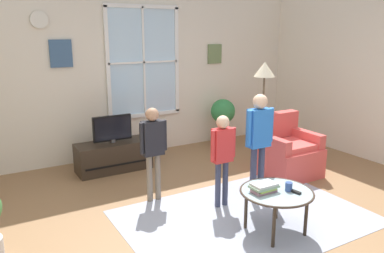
% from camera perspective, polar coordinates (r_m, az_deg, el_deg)
% --- Properties ---
extents(ground_plane, '(6.54, 6.33, 0.02)m').
position_cam_1_polar(ground_plane, '(4.45, 8.05, -13.57)').
color(ground_plane, olive).
extents(back_wall, '(5.94, 0.17, 2.92)m').
position_cam_1_polar(back_wall, '(6.51, -7.74, 8.82)').
color(back_wall, beige).
rests_on(back_wall, ground_plane).
extents(area_rug, '(2.68, 1.88, 0.01)m').
position_cam_1_polar(area_rug, '(4.49, 7.87, -13.08)').
color(area_rug, '#999EAD').
rests_on(area_rug, ground_plane).
extents(tv_stand, '(1.09, 0.45, 0.43)m').
position_cam_1_polar(tv_stand, '(5.89, -11.49, -4.31)').
color(tv_stand, '#2D2319').
rests_on(tv_stand, ground_plane).
extents(television, '(0.57, 0.08, 0.40)m').
position_cam_1_polar(television, '(5.76, -11.68, -0.27)').
color(television, '#4C4C4C').
rests_on(television, tv_stand).
extents(armchair, '(0.76, 0.74, 0.87)m').
position_cam_1_polar(armchair, '(5.73, 13.74, -3.79)').
color(armchair, '#D14C47').
rests_on(armchair, ground_plane).
extents(coffee_table, '(0.75, 0.75, 0.46)m').
position_cam_1_polar(coffee_table, '(4.07, 12.37, -9.67)').
color(coffee_table, '#99B2B7').
rests_on(coffee_table, ground_plane).
extents(book_stack, '(0.28, 0.17, 0.09)m').
position_cam_1_polar(book_stack, '(3.99, 10.58, -8.83)').
color(book_stack, '#A87689').
rests_on(book_stack, coffee_table).
extents(cup, '(0.07, 0.07, 0.09)m').
position_cam_1_polar(cup, '(4.08, 14.09, -8.60)').
color(cup, '#334C8C').
rests_on(cup, coffee_table).
extents(remote_near_books, '(0.06, 0.14, 0.02)m').
position_cam_1_polar(remote_near_books, '(4.06, 14.89, -9.25)').
color(remote_near_books, black).
rests_on(remote_near_books, coffee_table).
extents(person_blue_shirt, '(0.39, 0.18, 1.31)m').
position_cam_1_polar(person_blue_shirt, '(4.74, 9.85, -1.10)').
color(person_blue_shirt, '#333851').
rests_on(person_blue_shirt, ground_plane).
extents(person_black_shirt, '(0.35, 0.16, 1.16)m').
position_cam_1_polar(person_black_shirt, '(4.63, -5.79, -2.51)').
color(person_black_shirt, '#726656').
rests_on(person_black_shirt, ground_plane).
extents(person_red_shirt, '(0.33, 0.15, 1.10)m').
position_cam_1_polar(person_red_shirt, '(4.47, 4.50, -3.55)').
color(person_red_shirt, '#333851').
rests_on(person_red_shirt, ground_plane).
extents(potted_plant_by_window, '(0.43, 0.43, 0.85)m').
position_cam_1_polar(potted_plant_by_window, '(6.95, 4.57, 1.12)').
color(potted_plant_by_window, '#9E6B4C').
rests_on(potted_plant_by_window, ground_plane).
extents(floor_lamp, '(0.32, 0.32, 1.58)m').
position_cam_1_polar(floor_lamp, '(5.92, 10.61, 6.84)').
color(floor_lamp, black).
rests_on(floor_lamp, ground_plane).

